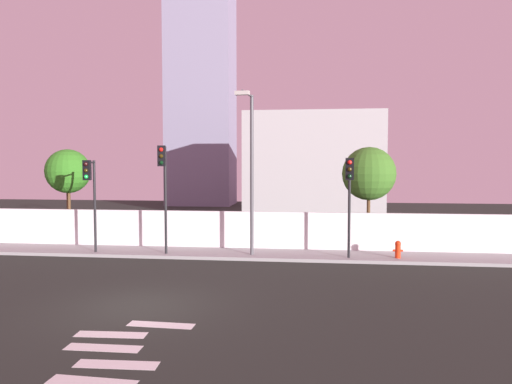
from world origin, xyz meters
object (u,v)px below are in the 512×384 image
object	(u,v)px
traffic_light_right	(349,186)
street_lamp_curbside	(251,162)
traffic_light_center	(163,176)
fire_hydrant	(398,249)
roadside_tree_leftmost	(68,172)
roadside_tree_midleft	(369,174)
traffic_light_left	(90,186)

from	to	relation	value
traffic_light_right	street_lamp_curbside	world-z (taller)	street_lamp_curbside
traffic_light_center	traffic_light_right	bearing A→B (deg)	-1.68
fire_hydrant	roadside_tree_leftmost	bearing A→B (deg)	170.61
roadside_tree_midleft	traffic_light_center	bearing A→B (deg)	-159.22
street_lamp_curbside	roadside_tree_leftmost	distance (m)	10.71
traffic_light_right	fire_hydrant	bearing A→B (deg)	24.89
traffic_light_left	roadside_tree_leftmost	bearing A→B (deg)	130.39
fire_hydrant	roadside_tree_midleft	distance (m)	4.37
traffic_light_right	street_lamp_curbside	distance (m)	4.49
street_lamp_curbside	roadside_tree_midleft	bearing A→B (deg)	28.52
roadside_tree_midleft	fire_hydrant	bearing A→B (deg)	-70.62
street_lamp_curbside	fire_hydrant	bearing A→B (deg)	2.04
traffic_light_right	roadside_tree_leftmost	size ratio (longest dim) A/B	0.86
fire_hydrant	roadside_tree_midleft	xyz separation A→B (m)	(-0.98, 2.78, 3.23)
traffic_light_center	fire_hydrant	world-z (taller)	traffic_light_center
traffic_light_right	roadside_tree_midleft	world-z (taller)	roadside_tree_midleft
traffic_light_right	roadside_tree_leftmost	world-z (taller)	roadside_tree_leftmost
traffic_light_left	fire_hydrant	size ratio (longest dim) A/B	5.60
traffic_light_right	roadside_tree_midleft	distance (m)	4.02
traffic_light_center	street_lamp_curbside	size ratio (longest dim) A/B	0.68
traffic_light_center	roadside_tree_leftmost	distance (m)	7.35
traffic_light_left	roadside_tree_midleft	size ratio (longest dim) A/B	0.84
traffic_light_center	street_lamp_curbside	xyz separation A→B (m)	(3.85, 0.55, 0.65)
traffic_light_center	roadside_tree_midleft	world-z (taller)	roadside_tree_midleft
traffic_light_left	street_lamp_curbside	bearing A→B (deg)	3.41
fire_hydrant	roadside_tree_leftmost	size ratio (longest dim) A/B	0.15
traffic_light_center	street_lamp_curbside	bearing A→B (deg)	8.17
traffic_light_left	street_lamp_curbside	xyz separation A→B (m)	(7.34, 0.44, 1.09)
traffic_light_left	roadside_tree_leftmost	size ratio (longest dim) A/B	0.85
traffic_light_center	roadside_tree_midleft	size ratio (longest dim) A/B	0.96
traffic_light_left	fire_hydrant	world-z (taller)	traffic_light_left
traffic_light_right	roadside_tree_midleft	bearing A→B (deg)	72.06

